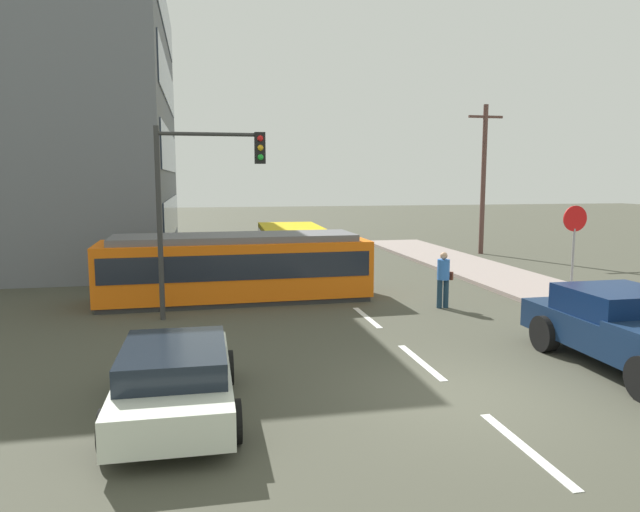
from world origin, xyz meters
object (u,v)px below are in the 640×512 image
object	(u,v)px
streetcar_tram	(236,266)
parked_sedan_mid	(180,264)
pickup_truck_parked	(633,330)
traffic_light_mast	(202,185)
parked_sedan_far	(179,247)
city_bus	(292,245)
pedestrian_crossing	(443,276)
stop_sign	(574,234)
parked_sedan_near	(175,378)
utility_pole_mid	(483,177)

from	to	relation	value
streetcar_tram	parked_sedan_mid	distance (m)	4.40
pickup_truck_parked	traffic_light_mast	size ratio (longest dim) A/B	0.97
parked_sedan_mid	traffic_light_mast	xyz separation A→B (m)	(0.87, -6.18, 3.00)
parked_sedan_mid	parked_sedan_far	world-z (taller)	same
city_bus	parked_sedan_far	distance (m)	5.95
pedestrian_crossing	parked_sedan_mid	bearing A→B (deg)	140.70
city_bus	traffic_light_mast	world-z (taller)	traffic_light_mast
parked_sedan_far	stop_sign	bearing A→B (deg)	-46.64
streetcar_tram	parked_sedan_mid	world-z (taller)	streetcar_tram
pickup_truck_parked	parked_sedan_far	bearing A→B (deg)	117.76
parked_sedan_mid	stop_sign	world-z (taller)	stop_sign
city_bus	pickup_truck_parked	xyz separation A→B (m)	(4.64, -14.33, -0.23)
parked_sedan_far	parked_sedan_mid	bearing A→B (deg)	-87.97
city_bus	streetcar_tram	bearing A→B (deg)	-114.63
pedestrian_crossing	stop_sign	xyz separation A→B (m)	(3.81, -0.62, 1.25)
pedestrian_crossing	stop_sign	size ratio (longest dim) A/B	0.58
streetcar_tram	parked_sedan_far	bearing A→B (deg)	102.22
parked_sedan_near	streetcar_tram	bearing A→B (deg)	80.32
parked_sedan_mid	pedestrian_crossing	bearing A→B (deg)	-39.30
pickup_truck_parked	parked_sedan_mid	bearing A→B (deg)	126.68
pedestrian_crossing	parked_sedan_near	xyz separation A→B (m)	(-7.44, -6.48, -0.32)
parked_sedan_mid	parked_sedan_near	bearing A→B (deg)	-88.49
streetcar_tram	parked_sedan_near	bearing A→B (deg)	-99.68
stop_sign	utility_pole_mid	bearing A→B (deg)	74.94
parked_sedan_near	traffic_light_mast	distance (m)	7.33
streetcar_tram	traffic_light_mast	world-z (taller)	traffic_light_mast
pickup_truck_parked	traffic_light_mast	bearing A→B (deg)	143.46
parked_sedan_near	utility_pole_mid	bearing A→B (deg)	50.93
streetcar_tram	traffic_light_mast	xyz separation A→B (m)	(-0.99, -2.22, 2.55)
pickup_truck_parked	parked_sedan_far	xyz separation A→B (m)	(-9.41, 17.87, -0.17)
utility_pole_mid	city_bus	bearing A→B (deg)	-163.54
parked_sedan_near	traffic_light_mast	size ratio (longest dim) A/B	0.79
pickup_truck_parked	parked_sedan_far	distance (m)	20.20
streetcar_tram	city_bus	bearing A→B (deg)	65.37
traffic_light_mast	city_bus	bearing A→B (deg)	65.54
streetcar_tram	stop_sign	world-z (taller)	stop_sign
stop_sign	pedestrian_crossing	bearing A→B (deg)	170.82
streetcar_tram	parked_sedan_mid	xyz separation A→B (m)	(-1.85, 3.96, -0.45)
city_bus	stop_sign	bearing A→B (deg)	-51.86
utility_pole_mid	parked_sedan_near	bearing A→B (deg)	-129.07
pedestrian_crossing	city_bus	bearing A→B (deg)	111.09
streetcar_tram	parked_sedan_mid	bearing A→B (deg)	115.08
stop_sign	utility_pole_mid	xyz separation A→B (m)	(3.22, 11.98, 1.71)
parked_sedan_far	city_bus	bearing A→B (deg)	-36.61
streetcar_tram	utility_pole_mid	bearing A→B (deg)	34.62
parked_sedan_mid	parked_sedan_far	xyz separation A→B (m)	(-0.19, 5.50, 0.00)
pickup_truck_parked	utility_pole_mid	bearing A→B (deg)	72.10
streetcar_tram	city_bus	world-z (taller)	streetcar_tram
pickup_truck_parked	streetcar_tram	bearing A→B (deg)	131.20
streetcar_tram	utility_pole_mid	size ratio (longest dim) A/B	1.12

